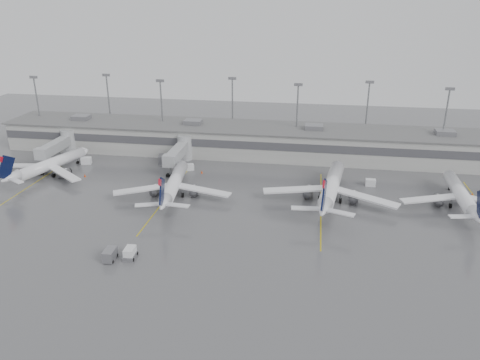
% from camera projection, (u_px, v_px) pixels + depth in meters
% --- Properties ---
extents(ground, '(260.00, 260.00, 0.00)m').
position_uv_depth(ground, '(222.00, 255.00, 83.49)').
color(ground, '#525254').
rests_on(ground, ground).
extents(terminal, '(152.00, 17.00, 9.45)m').
position_uv_depth(terminal, '(261.00, 140.00, 135.23)').
color(terminal, '#A2A29E').
rests_on(terminal, ground).
extents(light_masts, '(142.40, 8.00, 20.60)m').
position_uv_depth(light_masts, '(264.00, 109.00, 137.65)').
color(light_masts, gray).
rests_on(light_masts, ground).
extents(jet_bridge_left, '(4.00, 17.20, 7.00)m').
position_uv_depth(jet_bridge_left, '(61.00, 145.00, 132.38)').
color(jet_bridge_left, gray).
rests_on(jet_bridge_left, ground).
extents(jet_bridge_right, '(4.00, 17.20, 7.00)m').
position_uv_depth(jet_bridge_right, '(181.00, 151.00, 127.14)').
color(jet_bridge_right, gray).
rests_on(jet_bridge_right, ground).
extents(stand_markings, '(105.25, 40.00, 0.01)m').
position_uv_depth(stand_markings, '(242.00, 201.00, 105.54)').
color(stand_markings, gold).
rests_on(stand_markings, ground).
extents(jet_far_left, '(24.87, 28.30, 9.41)m').
position_uv_depth(jet_far_left, '(48.00, 165.00, 119.32)').
color(jet_far_left, white).
rests_on(jet_far_left, ground).
extents(jet_mid_left, '(26.83, 30.23, 9.80)m').
position_uv_depth(jet_mid_left, '(174.00, 184.00, 106.82)').
color(jet_mid_left, white).
rests_on(jet_mid_left, ground).
extents(jet_mid_right, '(29.82, 33.63, 10.91)m').
position_uv_depth(jet_mid_right, '(331.00, 187.00, 104.20)').
color(jet_mid_right, white).
rests_on(jet_mid_right, ground).
extents(jet_far_right, '(26.28, 29.46, 9.53)m').
position_uv_depth(jet_far_right, '(462.00, 195.00, 101.02)').
color(jet_far_right, white).
rests_on(jet_far_right, ground).
extents(baggage_tug, '(2.17, 3.20, 1.99)m').
position_uv_depth(baggage_tug, '(130.00, 254.00, 82.18)').
color(baggage_tug, white).
rests_on(baggage_tug, ground).
extents(baggage_cart, '(1.98, 3.25, 2.03)m').
position_uv_depth(baggage_cart, '(110.00, 255.00, 81.46)').
color(baggage_cart, slate).
rests_on(baggage_cart, ground).
extents(gse_uld_a, '(2.93, 2.26, 1.86)m').
position_uv_depth(gse_uld_a, '(86.00, 161.00, 128.53)').
color(gse_uld_a, white).
rests_on(gse_uld_a, ground).
extents(gse_uld_b, '(2.72, 2.33, 1.63)m').
position_uv_depth(gse_uld_b, '(189.00, 167.00, 123.95)').
color(gse_uld_b, white).
rests_on(gse_uld_b, ground).
extents(gse_uld_c, '(2.41, 1.65, 1.67)m').
position_uv_depth(gse_uld_c, '(371.00, 183.00, 113.61)').
color(gse_uld_c, white).
rests_on(gse_uld_c, ground).
extents(gse_loader, '(2.98, 4.01, 2.26)m').
position_uv_depth(gse_loader, '(163.00, 159.00, 129.05)').
color(gse_loader, slate).
rests_on(gse_loader, ground).
extents(cone_a, '(0.49, 0.49, 0.78)m').
position_uv_depth(cone_a, '(85.00, 175.00, 119.45)').
color(cone_a, '#ED3E04').
rests_on(cone_a, ground).
extents(cone_b, '(0.48, 0.48, 0.77)m').
position_uv_depth(cone_b, '(202.00, 172.00, 121.84)').
color(cone_b, '#ED3E04').
rests_on(cone_b, ground).
extents(cone_c, '(0.44, 0.44, 0.70)m').
position_uv_depth(cone_c, '(327.00, 188.00, 111.90)').
color(cone_c, '#ED3E04').
rests_on(cone_c, ground).
extents(cone_d, '(0.47, 0.47, 0.75)m').
position_uv_depth(cone_d, '(472.00, 194.00, 108.11)').
color(cone_d, '#ED3E04').
rests_on(cone_d, ground).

